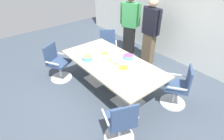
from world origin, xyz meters
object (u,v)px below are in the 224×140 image
Objects in this scene: snack_bowl_cookies at (87,57)px; snack_bowl_chips_orange at (123,68)px; napkin_pile at (153,71)px; conference_table at (112,67)px; snack_bowl_candy_mix at (128,56)px; person_standing_0 at (130,24)px; office_chair_3 at (121,123)px; snack_bowl_chips_yellow at (105,54)px; office_chair_0 at (178,89)px; person_standing_1 at (150,31)px; office_chair_2 at (57,64)px; donut_platter at (112,62)px; office_chair_1 at (108,48)px.

snack_bowl_cookies is 0.90m from snack_bowl_chips_orange.
napkin_pile is (0.43, 0.40, -0.01)m from snack_bowl_chips_orange.
snack_bowl_candy_mix is (0.09, 0.41, 0.17)m from conference_table.
person_standing_0 is 7.65× the size of snack_bowl_chips_orange.
office_chair_3 is (1.19, -0.78, -0.22)m from conference_table.
snack_bowl_chips_yellow reaches higher than snack_bowl_candy_mix.
snack_bowl_candy_mix is (-1.15, -0.35, 0.39)m from office_chair_0.
person_standing_0 is at bearing 3.37° from person_standing_1.
snack_bowl_chips_orange is (1.63, 0.73, 0.38)m from office_chair_2.
person_standing_0 reaches higher than snack_bowl_chips_orange.
person_standing_1 is at bearing 110.13° from snack_bowl_candy_mix.
person_standing_1 is (-1.60, 0.88, 0.57)m from office_chair_0.
donut_platter is (0.39, -1.65, -0.20)m from person_standing_1.
office_chair_2 is 2.43m from office_chair_3.
person_standing_0 is 9.78× the size of napkin_pile.
snack_bowl_candy_mix is at bearing 63.45° from office_chair_3.
person_standing_0 reaches higher than conference_table.
person_standing_1 reaches higher than conference_table.
napkin_pile is (1.19, -1.26, -0.20)m from person_standing_1.
snack_bowl_candy_mix is (1.27, -0.39, 0.39)m from office_chair_1.
office_chair_0 is 3.94× the size of snack_bowl_cookies.
snack_bowl_cookies is (-0.08, -1.99, -0.17)m from person_standing_1.
office_chair_1 is 0.49× the size of person_standing_1.
office_chair_1 is 3.94× the size of snack_bowl_cookies.
office_chair_0 and office_chair_1 have the same top height.
office_chair_1 is 0.98m from person_standing_0.
donut_platter is (0.03, -0.01, 0.15)m from conference_table.
office_chair_1 is at bearing 53.80° from office_chair_0.
office_chair_0 and office_chair_3 have the same top height.
napkin_pile is (2.00, -0.42, 0.37)m from office_chair_1.
napkin_pile reaches higher than conference_table.
office_chair_0 is 1.00× the size of office_chair_1.
snack_bowl_cookies is at bearing 88.37° from person_standing_1.
donut_platter is at bearing 77.00° from office_chair_3.
conference_table is 1.71m from person_standing_1.
office_chair_3 is at bearing -14.76° from snack_bowl_cookies.
office_chair_1 is at bearing 162.92° from snack_bowl_candy_mix.
office_chair_1 reaches higher than snack_bowl_chips_orange.
office_chair_0 is at bearing 151.74° from person_standing_1.
person_standing_1 is 1.70m from donut_platter.
snack_bowl_cookies is at bearing -141.27° from conference_table.
person_standing_1 is at bearing 103.38° from donut_platter.
snack_bowl_chips_orange is (0.30, -0.42, -0.01)m from snack_bowl_candy_mix.
office_chair_1 is at bearing 57.92° from person_standing_0.
conference_table is 0.43m from snack_bowl_chips_orange.
person_standing_1 reaches higher than napkin_pile.
snack_bowl_chips_orange is at bearing -5.40° from snack_bowl_chips_yellow.
person_standing_1 is 9.82× the size of napkin_pile.
person_standing_1 reaches higher than office_chair_2.
snack_bowl_cookies reaches higher than snack_bowl_chips_yellow.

